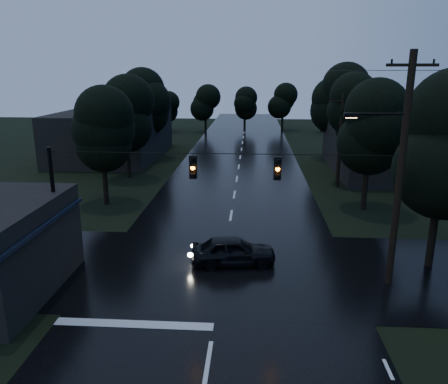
# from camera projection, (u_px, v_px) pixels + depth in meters

# --- Properties ---
(main_road) EXTENTS (12.00, 120.00, 0.02)m
(main_road) POSITION_uv_depth(u_px,v_px,m) (237.00, 179.00, 38.27)
(main_road) COLOR black
(main_road) RESTS_ON ground
(cross_street) EXTENTS (60.00, 9.00, 0.02)m
(cross_street) POSITION_uv_depth(u_px,v_px,m) (223.00, 269.00, 20.97)
(cross_street) COLOR black
(cross_street) RESTS_ON ground
(building_far_right) EXTENTS (10.00, 14.00, 4.40)m
(building_far_right) POSITION_uv_depth(u_px,v_px,m) (389.00, 148.00, 40.64)
(building_far_right) COLOR black
(building_far_right) RESTS_ON ground
(building_far_left) EXTENTS (10.00, 16.00, 5.00)m
(building_far_left) POSITION_uv_depth(u_px,v_px,m) (114.00, 134.00, 48.10)
(building_far_left) COLOR black
(building_far_left) RESTS_ON ground
(utility_pole_main) EXTENTS (3.50, 0.30, 10.00)m
(utility_pole_main) POSITION_uv_depth(u_px,v_px,m) (399.00, 169.00, 18.13)
(utility_pole_main) COLOR black
(utility_pole_main) RESTS_ON ground
(utility_pole_far) EXTENTS (2.00, 0.30, 7.50)m
(utility_pole_far) POSITION_uv_depth(u_px,v_px,m) (340.00, 140.00, 34.78)
(utility_pole_far) COLOR black
(utility_pole_far) RESTS_ON ground
(anchor_pole_left) EXTENTS (0.18, 0.18, 6.00)m
(anchor_pole_left) POSITION_uv_depth(u_px,v_px,m) (56.00, 213.00, 19.68)
(anchor_pole_left) COLOR black
(anchor_pole_left) RESTS_ON ground
(span_signals) EXTENTS (15.00, 0.37, 1.12)m
(span_signals) POSITION_uv_depth(u_px,v_px,m) (234.00, 167.00, 18.56)
(span_signals) COLOR black
(span_signals) RESTS_ON ground
(tree_corner_near) EXTENTS (4.48, 4.48, 9.44)m
(tree_corner_near) POSITION_uv_depth(u_px,v_px,m) (445.00, 144.00, 19.69)
(tree_corner_near) COLOR black
(tree_corner_near) RESTS_ON ground
(tree_left_a) EXTENTS (3.92, 3.92, 8.26)m
(tree_left_a) POSITION_uv_depth(u_px,v_px,m) (101.00, 131.00, 29.75)
(tree_left_a) COLOR black
(tree_left_a) RESTS_ON ground
(tree_left_b) EXTENTS (4.20, 4.20, 8.85)m
(tree_left_b) POSITION_uv_depth(u_px,v_px,m) (125.00, 114.00, 37.37)
(tree_left_b) COLOR black
(tree_left_b) RESTS_ON ground
(tree_left_c) EXTENTS (4.48, 4.48, 9.44)m
(tree_left_c) POSITION_uv_depth(u_px,v_px,m) (146.00, 101.00, 46.92)
(tree_left_c) COLOR black
(tree_left_c) RESTS_ON ground
(tree_right_a) EXTENTS (4.20, 4.20, 8.85)m
(tree_right_a) POSITION_uv_depth(u_px,v_px,m) (370.00, 127.00, 28.50)
(tree_right_a) COLOR black
(tree_right_a) RESTS_ON ground
(tree_right_b) EXTENTS (4.48, 4.48, 9.44)m
(tree_right_b) POSITION_uv_depth(u_px,v_px,m) (353.00, 111.00, 36.05)
(tree_right_b) COLOR black
(tree_right_b) RESTS_ON ground
(tree_right_c) EXTENTS (4.76, 4.76, 10.03)m
(tree_right_c) POSITION_uv_depth(u_px,v_px,m) (338.00, 99.00, 45.53)
(tree_right_c) COLOR black
(tree_right_c) RESTS_ON ground
(car) EXTENTS (4.29, 2.17, 1.40)m
(car) POSITION_uv_depth(u_px,v_px,m) (233.00, 251.00, 21.33)
(car) COLOR black
(car) RESTS_ON ground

